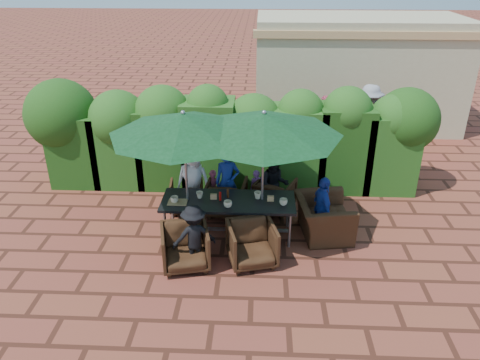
{
  "coord_description": "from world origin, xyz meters",
  "views": [
    {
      "loc": [
        0.65,
        -7.41,
        4.86
      ],
      "look_at": [
        0.29,
        0.4,
        1.05
      ],
      "focal_mm": 35.0,
      "sensor_mm": 36.0,
      "label": 1
    }
  ],
  "objects_px": {
    "umbrella_left": "(183,124)",
    "chair_far_mid": "(226,196)",
    "dining_table": "(228,204)",
    "chair_far_right": "(275,193)",
    "umbrella_right": "(264,124)",
    "chair_near_right": "(252,242)",
    "chair_end_right": "(324,212)",
    "chair_far_left": "(187,195)",
    "chair_near_left": "(185,245)"
  },
  "relations": [
    {
      "from": "dining_table",
      "to": "chair_far_right",
      "type": "bearing_deg",
      "value": 49.45
    },
    {
      "from": "chair_near_right",
      "to": "chair_near_left",
      "type": "bearing_deg",
      "value": 172.91
    },
    {
      "from": "umbrella_left",
      "to": "chair_end_right",
      "type": "distance_m",
      "value": 3.07
    },
    {
      "from": "umbrella_left",
      "to": "chair_far_mid",
      "type": "bearing_deg",
      "value": 52.48
    },
    {
      "from": "chair_far_mid",
      "to": "chair_near_left",
      "type": "distance_m",
      "value": 1.92
    },
    {
      "from": "chair_near_right",
      "to": "chair_end_right",
      "type": "xyz_separation_m",
      "value": [
        1.32,
        0.95,
        0.09
      ]
    },
    {
      "from": "chair_far_left",
      "to": "chair_far_right",
      "type": "height_order",
      "value": "chair_far_right"
    },
    {
      "from": "chair_end_right",
      "to": "dining_table",
      "type": "bearing_deg",
      "value": 85.63
    },
    {
      "from": "dining_table",
      "to": "chair_far_right",
      "type": "xyz_separation_m",
      "value": [
        0.89,
        1.04,
        -0.3
      ]
    },
    {
      "from": "chair_near_right",
      "to": "chair_far_left",
      "type": "bearing_deg",
      "value": 113.73
    },
    {
      "from": "chair_far_left",
      "to": "chair_near_left",
      "type": "distance_m",
      "value": 1.94
    },
    {
      "from": "chair_near_left",
      "to": "chair_near_right",
      "type": "distance_m",
      "value": 1.14
    },
    {
      "from": "chair_far_right",
      "to": "umbrella_right",
      "type": "bearing_deg",
      "value": 98.1
    },
    {
      "from": "chair_far_left",
      "to": "chair_near_right",
      "type": "xyz_separation_m",
      "value": [
        1.4,
        -1.77,
        0.06
      ]
    },
    {
      "from": "chair_near_left",
      "to": "chair_near_right",
      "type": "height_order",
      "value": "same"
    },
    {
      "from": "chair_near_right",
      "to": "umbrella_left",
      "type": "bearing_deg",
      "value": 131.06
    },
    {
      "from": "umbrella_left",
      "to": "umbrella_right",
      "type": "bearing_deg",
      "value": 2.74
    },
    {
      "from": "chair_far_mid",
      "to": "chair_end_right",
      "type": "xyz_separation_m",
      "value": [
        1.89,
        -0.73,
        0.09
      ]
    },
    {
      "from": "dining_table",
      "to": "chair_end_right",
      "type": "bearing_deg",
      "value": 3.56
    },
    {
      "from": "chair_far_right",
      "to": "chair_near_left",
      "type": "xyz_separation_m",
      "value": [
        -1.56,
        -2.03,
        0.03
      ]
    },
    {
      "from": "chair_far_left",
      "to": "chair_far_mid",
      "type": "xyz_separation_m",
      "value": [
        0.84,
        -0.09,
        0.06
      ]
    },
    {
      "from": "dining_table",
      "to": "chair_far_mid",
      "type": "height_order",
      "value": "chair_far_mid"
    },
    {
      "from": "chair_far_left",
      "to": "umbrella_left",
      "type": "bearing_deg",
      "value": 95.21
    },
    {
      "from": "chair_far_left",
      "to": "chair_far_right",
      "type": "xyz_separation_m",
      "value": [
        1.83,
        0.11,
        0.03
      ]
    },
    {
      "from": "umbrella_left",
      "to": "chair_far_mid",
      "type": "xyz_separation_m",
      "value": [
        0.65,
        0.85,
        -1.81
      ]
    },
    {
      "from": "umbrella_right",
      "to": "chair_near_left",
      "type": "relative_size",
      "value": 3.42
    },
    {
      "from": "chair_end_right",
      "to": "chair_near_left",
      "type": "bearing_deg",
      "value": 106.23
    },
    {
      "from": "umbrella_right",
      "to": "chair_far_right",
      "type": "bearing_deg",
      "value": 74.67
    },
    {
      "from": "chair_far_left",
      "to": "chair_near_right",
      "type": "distance_m",
      "value": 2.26
    },
    {
      "from": "umbrella_left",
      "to": "chair_far_right",
      "type": "height_order",
      "value": "umbrella_left"
    },
    {
      "from": "dining_table",
      "to": "chair_far_right",
      "type": "height_order",
      "value": "dining_table"
    },
    {
      "from": "dining_table",
      "to": "umbrella_left",
      "type": "xyz_separation_m",
      "value": [
        -0.75,
        -0.01,
        1.54
      ]
    },
    {
      "from": "umbrella_left",
      "to": "chair_near_right",
      "type": "xyz_separation_m",
      "value": [
        1.22,
        -0.83,
        -1.81
      ]
    },
    {
      "from": "dining_table",
      "to": "chair_far_mid",
      "type": "xyz_separation_m",
      "value": [
        -0.1,
        0.84,
        -0.28
      ]
    },
    {
      "from": "umbrella_right",
      "to": "chair_far_left",
      "type": "height_order",
      "value": "umbrella_right"
    },
    {
      "from": "dining_table",
      "to": "chair_end_right",
      "type": "distance_m",
      "value": 1.8
    },
    {
      "from": "umbrella_left",
      "to": "chair_near_left",
      "type": "height_order",
      "value": "umbrella_left"
    },
    {
      "from": "umbrella_left",
      "to": "chair_end_right",
      "type": "relative_size",
      "value": 2.34
    },
    {
      "from": "chair_far_mid",
      "to": "chair_far_right",
      "type": "xyz_separation_m",
      "value": [
        0.99,
        0.2,
        -0.03
      ]
    },
    {
      "from": "umbrella_right",
      "to": "chair_far_mid",
      "type": "distance_m",
      "value": 2.1
    },
    {
      "from": "chair_far_mid",
      "to": "chair_near_right",
      "type": "bearing_deg",
      "value": 114.56
    },
    {
      "from": "umbrella_left",
      "to": "chair_end_right",
      "type": "xyz_separation_m",
      "value": [
        2.54,
        0.12,
        -1.72
      ]
    },
    {
      "from": "umbrella_right",
      "to": "chair_near_right",
      "type": "relative_size",
      "value": 3.41
    },
    {
      "from": "umbrella_left",
      "to": "chair_far_right",
      "type": "xyz_separation_m",
      "value": [
        1.65,
        1.05,
        -1.84
      ]
    },
    {
      "from": "chair_far_left",
      "to": "chair_end_right",
      "type": "bearing_deg",
      "value": 157.51
    },
    {
      "from": "chair_near_right",
      "to": "chair_end_right",
      "type": "relative_size",
      "value": 0.72
    },
    {
      "from": "umbrella_right",
      "to": "chair_end_right",
      "type": "xyz_separation_m",
      "value": [
        1.16,
        0.05,
        -1.72
      ]
    },
    {
      "from": "chair_far_mid",
      "to": "chair_near_left",
      "type": "bearing_deg",
      "value": 78.88
    },
    {
      "from": "chair_near_left",
      "to": "chair_far_left",
      "type": "bearing_deg",
      "value": 84.9
    },
    {
      "from": "umbrella_left",
      "to": "chair_near_right",
      "type": "height_order",
      "value": "umbrella_left"
    }
  ]
}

